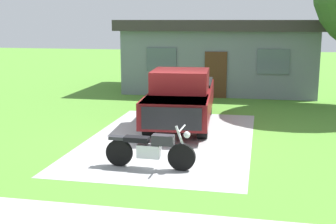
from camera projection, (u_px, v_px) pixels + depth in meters
The scene contains 5 objects.
ground_plane at pixel (170, 139), 13.49m from camera, with size 80.00×80.00×0.00m, color #50892F.
driveway_pad at pixel (170, 139), 13.49m from camera, with size 4.81×7.88×0.01m, color #A2A2A2.
motorcycle at pixel (151, 149), 10.78m from camera, with size 2.21×0.70×1.09m.
pickup_truck at pixel (182, 96), 15.32m from camera, with size 2.41×5.75×1.90m.
neighbor_house at pixel (221, 54), 22.78m from camera, with size 9.60×5.60×3.50m.
Camera 1 is at (2.58, -12.80, 3.50)m, focal length 48.32 mm.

